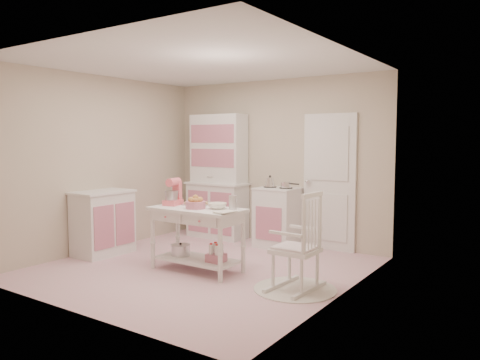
{
  "coord_description": "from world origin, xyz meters",
  "views": [
    {
      "loc": [
        3.74,
        -4.62,
        1.66
      ],
      "look_at": [
        0.34,
        0.39,
        1.13
      ],
      "focal_mm": 35.0,
      "sensor_mm": 36.0,
      "label": 1
    }
  ],
  "objects_px": {
    "base_cabinet": "(103,223)",
    "bread_basket": "(196,205)",
    "hutch": "(217,176)",
    "rocking_chair": "(296,241)",
    "stand_mixer": "(173,192)",
    "stove": "(278,217)",
    "work_table": "(197,239)"
  },
  "relations": [
    {
      "from": "base_cabinet",
      "to": "bread_basket",
      "type": "distance_m",
      "value": 1.72
    },
    {
      "from": "hutch",
      "to": "rocking_chair",
      "type": "height_order",
      "value": "hutch"
    },
    {
      "from": "stand_mixer",
      "to": "stove",
      "type": "bearing_deg",
      "value": 60.12
    },
    {
      "from": "hutch",
      "to": "stove",
      "type": "distance_m",
      "value": 1.33
    },
    {
      "from": "work_table",
      "to": "stand_mixer",
      "type": "height_order",
      "value": "stand_mixer"
    },
    {
      "from": "hutch",
      "to": "rocking_chair",
      "type": "xyz_separation_m",
      "value": [
        2.39,
        -1.76,
        -0.49
      ]
    },
    {
      "from": "hutch",
      "to": "rocking_chair",
      "type": "distance_m",
      "value": 3.01
    },
    {
      "from": "base_cabinet",
      "to": "stand_mixer",
      "type": "height_order",
      "value": "stand_mixer"
    },
    {
      "from": "hutch",
      "to": "work_table",
      "type": "height_order",
      "value": "hutch"
    },
    {
      "from": "work_table",
      "to": "bread_basket",
      "type": "relative_size",
      "value": 4.8
    },
    {
      "from": "base_cabinet",
      "to": "bread_basket",
      "type": "xyz_separation_m",
      "value": [
        1.68,
        0.06,
        0.39
      ]
    },
    {
      "from": "hutch",
      "to": "stove",
      "type": "height_order",
      "value": "hutch"
    },
    {
      "from": "rocking_chair",
      "to": "stand_mixer",
      "type": "height_order",
      "value": "stand_mixer"
    },
    {
      "from": "bread_basket",
      "to": "hutch",
      "type": "bearing_deg",
      "value": 119.48
    },
    {
      "from": "stand_mixer",
      "to": "base_cabinet",
      "type": "bearing_deg",
      "value": 175.9
    },
    {
      "from": "stand_mixer",
      "to": "bread_basket",
      "type": "bearing_deg",
      "value": -19.25
    },
    {
      "from": "hutch",
      "to": "base_cabinet",
      "type": "relative_size",
      "value": 2.26
    },
    {
      "from": "rocking_chair",
      "to": "stand_mixer",
      "type": "bearing_deg",
      "value": -176.25
    },
    {
      "from": "stove",
      "to": "stand_mixer",
      "type": "height_order",
      "value": "stand_mixer"
    },
    {
      "from": "stove",
      "to": "stand_mixer",
      "type": "bearing_deg",
      "value": -109.68
    },
    {
      "from": "rocking_chair",
      "to": "bread_basket",
      "type": "relative_size",
      "value": 4.4
    },
    {
      "from": "work_table",
      "to": "stove",
      "type": "bearing_deg",
      "value": 83.73
    },
    {
      "from": "hutch",
      "to": "base_cabinet",
      "type": "xyz_separation_m",
      "value": [
        -0.65,
        -1.89,
        -0.58
      ]
    },
    {
      "from": "stove",
      "to": "rocking_chair",
      "type": "height_order",
      "value": "rocking_chair"
    },
    {
      "from": "rocking_chair",
      "to": "stand_mixer",
      "type": "relative_size",
      "value": 3.24
    },
    {
      "from": "base_cabinet",
      "to": "rocking_chair",
      "type": "relative_size",
      "value": 0.84
    },
    {
      "from": "hutch",
      "to": "work_table",
      "type": "relative_size",
      "value": 1.73
    },
    {
      "from": "hutch",
      "to": "bread_basket",
      "type": "relative_size",
      "value": 8.32
    },
    {
      "from": "stove",
      "to": "work_table",
      "type": "xyz_separation_m",
      "value": [
        -0.19,
        -1.72,
        -0.06
      ]
    },
    {
      "from": "work_table",
      "to": "stand_mixer",
      "type": "distance_m",
      "value": 0.71
    },
    {
      "from": "rocking_chair",
      "to": "stand_mixer",
      "type": "distance_m",
      "value": 1.85
    },
    {
      "from": "hutch",
      "to": "work_table",
      "type": "bearing_deg",
      "value": -60.32
    }
  ]
}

